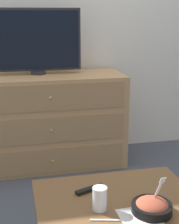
% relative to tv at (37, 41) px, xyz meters
% --- Properties ---
extents(ground_plane, '(12.00, 12.00, 0.00)m').
position_rel_tv_xyz_m(ground_plane, '(0.13, 0.22, -1.09)').
color(ground_plane, '#474C56').
extents(wall_back, '(12.00, 0.05, 2.60)m').
position_rel_tv_xyz_m(wall_back, '(0.13, 0.25, 0.21)').
color(wall_back, silver).
rests_on(wall_back, ground_plane).
extents(dresser, '(1.32, 0.54, 0.81)m').
position_rel_tv_xyz_m(dresser, '(0.06, -0.07, -0.69)').
color(dresser, tan).
rests_on(dresser, ground_plane).
extents(tv, '(0.74, 0.13, 0.55)m').
position_rel_tv_xyz_m(tv, '(0.00, 0.00, 0.00)').
color(tv, '#232328').
rests_on(tv, dresser).
extents(coffee_table, '(0.78, 0.62, 0.45)m').
position_rel_tv_xyz_m(coffee_table, '(0.24, -1.57, -0.71)').
color(coffee_table, brown).
rests_on(coffee_table, ground_plane).
extents(takeout_bowl, '(0.18, 0.18, 0.20)m').
position_rel_tv_xyz_m(takeout_bowl, '(0.36, -1.69, -0.61)').
color(takeout_bowl, black).
rests_on(takeout_bowl, coffee_table).
extents(drink_cup, '(0.07, 0.07, 0.11)m').
position_rel_tv_xyz_m(drink_cup, '(0.14, -1.62, -0.59)').
color(drink_cup, beige).
rests_on(drink_cup, coffee_table).
extents(napkin, '(0.18, 0.18, 0.00)m').
position_rel_tv_xyz_m(napkin, '(0.29, -1.72, -0.64)').
color(napkin, silver).
rests_on(napkin, coffee_table).
extents(knife, '(0.16, 0.05, 0.01)m').
position_rel_tv_xyz_m(knife, '(0.15, -1.71, -0.64)').
color(knife, white).
rests_on(knife, coffee_table).
extents(remote_control, '(0.16, 0.08, 0.02)m').
position_rel_tv_xyz_m(remote_control, '(0.13, -1.44, -0.63)').
color(remote_control, black).
rests_on(remote_control, coffee_table).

